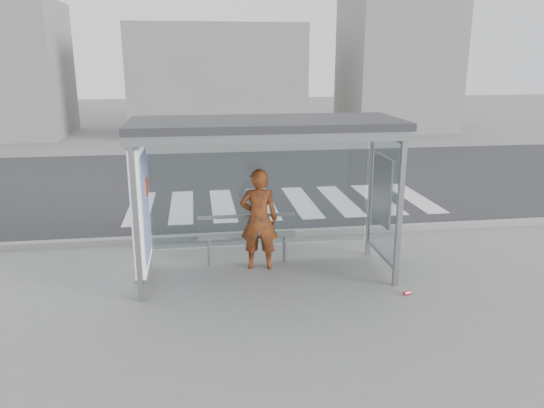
{
  "coord_description": "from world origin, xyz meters",
  "views": [
    {
      "loc": [
        -1.1,
        -8.23,
        3.57
      ],
      "look_at": [
        0.12,
        0.2,
        1.19
      ],
      "focal_mm": 35.0,
      "sensor_mm": 36.0,
      "label": 1
    }
  ],
  "objects": [
    {
      "name": "crosswalk",
      "position": [
        1.0,
        4.5,
        0.0
      ],
      "size": [
        7.55,
        3.0,
        0.0
      ],
      "color": "silver",
      "rests_on": "ground"
    },
    {
      "name": "building_center",
      "position": [
        0.0,
        18.0,
        2.5
      ],
      "size": [
        8.0,
        5.0,
        5.0
      ],
      "primitive_type": "cube",
      "color": "gray",
      "rests_on": "ground"
    },
    {
      "name": "person",
      "position": [
        -0.08,
        0.35,
        0.89
      ],
      "size": [
        0.7,
        0.52,
        1.77
      ],
      "primitive_type": "imported",
      "rotation": [
        0.0,
        0.0,
        2.99
      ],
      "color": "#ED5916",
      "rests_on": "ground"
    },
    {
      "name": "soda_can",
      "position": [
        2.06,
        -1.07,
        0.03
      ],
      "size": [
        0.13,
        0.1,
        0.06
      ],
      "primitive_type": "cylinder",
      "rotation": [
        0.0,
        1.57,
        0.32
      ],
      "color": "#EA4459",
      "rests_on": "ground"
    },
    {
      "name": "bench",
      "position": [
        -0.27,
        0.58,
        0.53
      ],
      "size": [
        1.72,
        0.21,
        0.89
      ],
      "color": "gray",
      "rests_on": "ground"
    },
    {
      "name": "curb",
      "position": [
        0.0,
        1.95,
        0.06
      ],
      "size": [
        30.0,
        0.18,
        0.12
      ],
      "primitive_type": "cube",
      "color": "gray",
      "rests_on": "ground"
    },
    {
      "name": "ground",
      "position": [
        0.0,
        0.0,
        0.0
      ],
      "size": [
        80.0,
        80.0,
        0.0
      ],
      "primitive_type": "plane",
      "color": "slate",
      "rests_on": "ground"
    },
    {
      "name": "bus_shelter",
      "position": [
        -0.37,
        0.06,
        1.98
      ],
      "size": [
        4.25,
        1.65,
        2.62
      ],
      "color": "gray",
      "rests_on": "ground"
    },
    {
      "name": "building_right",
      "position": [
        9.0,
        18.0,
        3.5
      ],
      "size": [
        5.0,
        5.0,
        7.0
      ],
      "primitive_type": "cube",
      "color": "gray",
      "rests_on": "ground"
    },
    {
      "name": "road",
      "position": [
        0.0,
        7.0,
        0.0
      ],
      "size": [
        30.0,
        10.0,
        0.01
      ],
      "primitive_type": "cube",
      "color": "#2A2A2C",
      "rests_on": "ground"
    }
  ]
}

